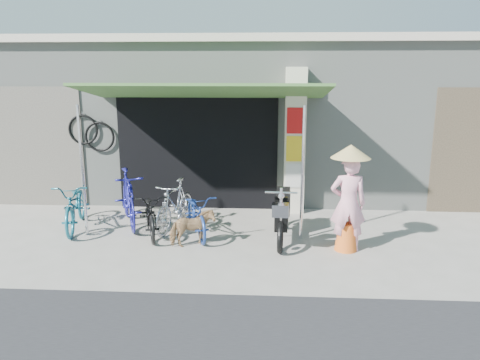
# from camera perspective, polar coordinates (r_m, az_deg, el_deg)

# --- Properties ---
(ground) EXTENTS (80.00, 80.00, 0.00)m
(ground) POSITION_cam_1_polar(r_m,az_deg,el_deg) (7.78, 1.05, -8.90)
(ground) COLOR #9B958C
(ground) RESTS_ON ground
(bicycle_shop) EXTENTS (12.30, 5.30, 3.66)m
(bicycle_shop) POSITION_cam_1_polar(r_m,az_deg,el_deg) (12.35, 2.05, 8.09)
(bicycle_shop) COLOR #939890
(bicycle_shop) RESTS_ON ground
(shop_pillar) EXTENTS (0.42, 0.44, 3.00)m
(shop_pillar) POSITION_cam_1_polar(r_m,az_deg,el_deg) (9.77, 6.69, 4.69)
(shop_pillar) COLOR beige
(shop_pillar) RESTS_ON ground
(awning) EXTENTS (4.60, 1.88, 2.72)m
(awning) POSITION_cam_1_polar(r_m,az_deg,el_deg) (8.92, -4.35, 10.50)
(awning) COLOR #39632C
(awning) RESTS_ON ground
(neighbour_left) EXTENTS (2.60, 0.06, 2.60)m
(neighbour_left) POSITION_cam_1_polar(r_m,az_deg,el_deg) (11.25, -24.74, 3.65)
(neighbour_left) COLOR #6B665B
(neighbour_left) RESTS_ON ground
(bike_teal) EXTENTS (0.96, 1.84, 0.92)m
(bike_teal) POSITION_cam_1_polar(r_m,az_deg,el_deg) (9.34, -19.34, -2.89)
(bike_teal) COLOR #1A6275
(bike_teal) RESTS_ON ground
(bike_blue) EXTENTS (1.15, 1.83, 1.07)m
(bike_blue) POSITION_cam_1_polar(r_m,az_deg,el_deg) (9.25, -13.46, -2.16)
(bike_blue) COLOR navy
(bike_blue) RESTS_ON ground
(bike_black) EXTENTS (1.00, 1.64, 0.81)m
(bike_black) POSITION_cam_1_polar(r_m,az_deg,el_deg) (8.65, -10.85, -3.97)
(bike_black) COLOR black
(bike_black) RESTS_ON ground
(bike_silver) EXTENTS (0.82, 1.62, 0.94)m
(bike_silver) POSITION_cam_1_polar(r_m,az_deg,el_deg) (8.86, -7.91, -3.04)
(bike_silver) COLOR silver
(bike_silver) RESTS_ON ground
(bike_navy) EXTENTS (1.02, 1.63, 0.81)m
(bike_navy) POSITION_cam_1_polar(r_m,az_deg,el_deg) (8.51, -5.29, -4.10)
(bike_navy) COLOR navy
(bike_navy) RESTS_ON ground
(street_dog) EXTENTS (0.82, 0.63, 0.63)m
(street_dog) POSITION_cam_1_polar(r_m,az_deg,el_deg) (8.02, -5.86, -5.87)
(street_dog) COLOR #A57957
(street_dog) RESTS_ON ground
(moped) EXTENTS (0.52, 1.83, 1.04)m
(moped) POSITION_cam_1_polar(r_m,az_deg,el_deg) (8.31, 5.17, -4.04)
(moped) COLOR black
(moped) RESTS_ON ground
(nun) EXTENTS (0.64, 0.64, 1.78)m
(nun) POSITION_cam_1_polar(r_m,az_deg,el_deg) (7.84, 13.07, -2.29)
(nun) COLOR #F9A8BB
(nun) RESTS_ON ground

